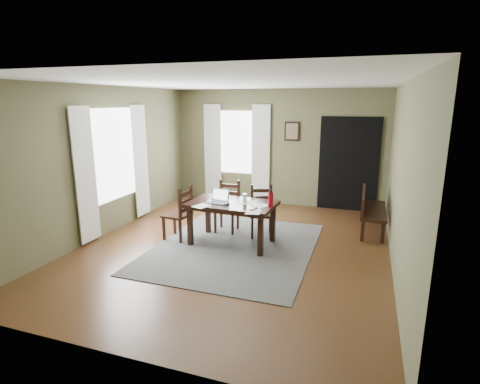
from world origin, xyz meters
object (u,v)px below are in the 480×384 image
at_px(chair_back_left, 228,207).
at_px(bench, 370,208).
at_px(laptop, 219,199).
at_px(water_bottle, 271,199).
at_px(dining_table, 232,208).
at_px(chair_end, 179,214).
at_px(chair_back_right, 261,212).

xyz_separation_m(chair_back_left, bench, (2.56, 0.84, -0.00)).
distance_m(laptop, water_bottle, 0.91).
distance_m(dining_table, bench, 2.68).
bearing_deg(chair_end, chair_back_right, 120.97).
height_order(chair_back_left, chair_back_right, chair_back_left).
xyz_separation_m(dining_table, bench, (2.24, 1.45, -0.19)).
relative_size(dining_table, water_bottle, 5.29).
relative_size(dining_table, chair_back_right, 1.62).
height_order(chair_end, chair_back_left, chair_end).
distance_m(chair_back_left, laptop, 0.74).
distance_m(dining_table, chair_back_left, 0.72).
bearing_deg(dining_table, chair_back_right, 58.78).
distance_m(chair_back_left, water_bottle, 1.26).
distance_m(chair_end, chair_back_right, 1.48).
distance_m(dining_table, chair_end, 0.98).
height_order(chair_end, bench, chair_end).
xyz_separation_m(chair_end, laptop, (0.73, 0.06, 0.32)).
xyz_separation_m(chair_end, chair_back_left, (0.64, 0.72, -0.01)).
bearing_deg(laptop, chair_end, -168.92).
distance_m(chair_back_right, bench, 2.08).
relative_size(chair_back_left, chair_back_right, 1.03).
distance_m(bench, laptop, 2.90).
xyz_separation_m(dining_table, chair_back_right, (0.37, 0.55, -0.19)).
height_order(chair_back_left, bench, chair_back_left).
bearing_deg(bench, laptop, 121.19).
bearing_deg(water_bottle, bench, 43.59).
bearing_deg(bench, water_bottle, 133.59).
bearing_deg(bench, chair_back_right, 115.79).
distance_m(chair_end, laptop, 0.81).
bearing_deg(chair_back_left, dining_table, -65.31).
relative_size(dining_table, chair_end, 1.56).
xyz_separation_m(chair_back_left, chair_back_right, (0.69, -0.07, -0.01)).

